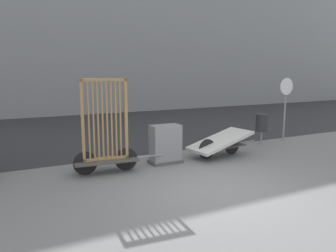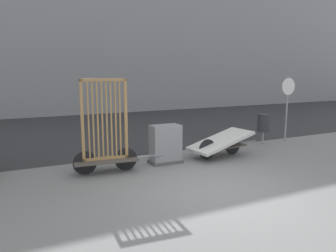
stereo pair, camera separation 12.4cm
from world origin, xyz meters
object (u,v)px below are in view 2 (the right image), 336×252
(trash_bin, at_px, (263,123))
(sign_post, at_px, (287,99))
(bike_cart_with_bedframe, at_px, (105,141))
(bike_cart_with_mattress, at_px, (221,142))
(utility_cabinet, at_px, (165,146))

(trash_bin, bearing_deg, sign_post, -0.50)
(trash_bin, relative_size, sign_post, 0.45)
(bike_cart_with_bedframe, xyz_separation_m, bike_cart_with_mattress, (3.44, 0.00, -0.36))
(bike_cart_with_mattress, relative_size, utility_cabinet, 2.33)
(bike_cart_with_bedframe, distance_m, sign_post, 6.94)
(bike_cart_with_bedframe, relative_size, sign_post, 1.00)
(sign_post, bearing_deg, bike_cart_with_mattress, -166.59)
(utility_cabinet, bearing_deg, trash_bin, 9.76)
(bike_cart_with_mattress, height_order, sign_post, sign_post)
(utility_cabinet, bearing_deg, bike_cart_with_bedframe, -175.99)
(bike_cart_with_bedframe, height_order, utility_cabinet, bike_cart_with_bedframe)
(bike_cart_with_mattress, height_order, utility_cabinet, utility_cabinet)
(utility_cabinet, distance_m, sign_post, 5.31)
(bike_cart_with_mattress, height_order, trash_bin, trash_bin)
(bike_cart_with_bedframe, bearing_deg, sign_post, 12.25)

